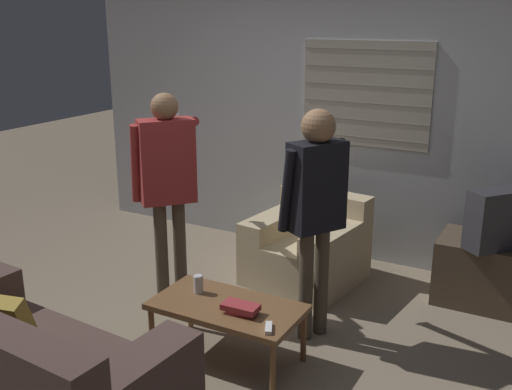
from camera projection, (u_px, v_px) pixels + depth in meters
name	position (u px, v px, depth m)	size (l,w,h in m)	color
ground_plane	(214.00, 344.00, 4.20)	(16.00, 16.00, 0.00)	#7F705B
wall_back	(330.00, 120.00, 5.53)	(5.20, 0.08, 2.55)	#ADB2B7
couch_blue	(26.00, 384.00, 3.17)	(1.73, 0.94, 0.88)	#4C3833
armchair_beige	(308.00, 247.00, 5.17)	(0.94, 0.96, 0.73)	#C6B289
coffee_table	(227.00, 310.00, 3.93)	(0.99, 0.53, 0.40)	brown
tv_stand	(509.00, 276.00, 4.67)	(1.08, 0.53, 0.52)	#4C3D2D
person_left_standing	(167.00, 174.00, 4.53)	(0.54, 0.81, 1.68)	#4C4233
person_right_standing	(315.00, 197.00, 4.04)	(0.57, 0.71, 1.64)	#4C4233
book_stack	(241.00, 308.00, 3.79)	(0.24, 0.15, 0.06)	maroon
soda_can	(198.00, 284.00, 4.06)	(0.07, 0.07, 0.13)	silver
spare_remote	(269.00, 328.00, 3.60)	(0.09, 0.13, 0.02)	white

